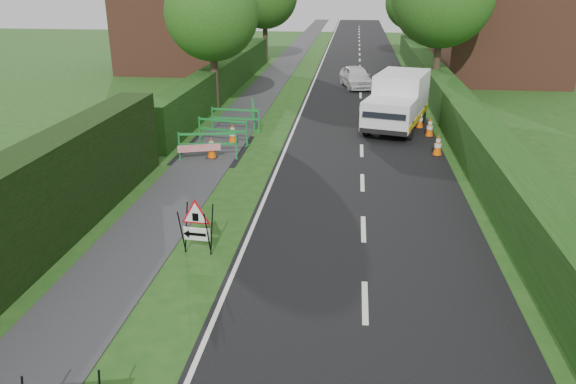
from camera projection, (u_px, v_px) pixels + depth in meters
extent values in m
plane|color=#1C4915|center=(231.00, 323.00, 10.51)|extent=(120.00, 120.00, 0.00)
cube|color=black|center=(360.00, 62.00, 42.69)|extent=(6.00, 90.00, 0.02)
cube|color=#2D2D30|center=(288.00, 61.00, 43.28)|extent=(2.00, 90.00, 0.02)
cube|color=#14380F|center=(226.00, 93.00, 31.45)|extent=(1.00, 24.00, 1.80)
cube|color=#14380F|center=(453.00, 125.00, 24.64)|extent=(1.20, 50.00, 1.50)
cube|color=brown|center=(178.00, 29.00, 38.42)|extent=(7.00, 7.00, 5.50)
cube|color=brown|center=(502.00, 35.00, 34.29)|extent=(7.00, 7.00, 5.50)
cube|color=brown|center=(475.00, 19.00, 47.17)|extent=(7.00, 7.00, 5.50)
cylinder|color=#2D2116|center=(215.00, 82.00, 27.22)|extent=(0.36, 0.36, 2.62)
sphere|color=#234612|center=(212.00, 13.00, 26.08)|extent=(4.40, 4.40, 4.40)
cylinder|color=#2D2116|center=(436.00, 69.00, 29.68)|extent=(0.36, 0.36, 2.97)
cylinder|color=#2D2116|center=(265.00, 44.00, 42.03)|extent=(0.36, 0.36, 2.80)
cylinder|color=#2D2116|center=(410.00, 42.00, 44.61)|extent=(0.36, 0.36, 2.45)
sphere|color=#234612|center=(413.00, 2.00, 43.53)|extent=(4.20, 4.20, 4.20)
cylinder|color=black|center=(182.00, 232.00, 12.85)|extent=(0.06, 0.36, 1.16)
cylinder|color=black|center=(186.00, 227.00, 13.12)|extent=(0.06, 0.36, 1.16)
cylinder|color=black|center=(208.00, 234.00, 12.74)|extent=(0.06, 0.36, 1.16)
cylinder|color=black|center=(212.00, 229.00, 13.01)|extent=(0.06, 0.36, 1.16)
cube|color=white|center=(197.00, 234.00, 12.94)|extent=(0.64, 0.07, 0.31)
cube|color=black|center=(197.00, 234.00, 12.92)|extent=(0.46, 0.05, 0.07)
cone|color=black|center=(186.00, 234.00, 12.97)|extent=(0.16, 0.20, 0.19)
cube|color=black|center=(195.00, 217.00, 12.76)|extent=(0.15, 0.02, 0.19)
cube|color=silver|center=(401.00, 94.00, 24.25)|extent=(2.66, 3.49, 1.85)
cube|color=silver|center=(389.00, 114.00, 22.34)|extent=(2.37, 2.43, 1.13)
cube|color=black|center=(384.00, 112.00, 21.41)|extent=(1.69, 0.65, 0.52)
cube|color=yellow|center=(374.00, 113.00, 24.07)|extent=(1.25, 4.59, 0.23)
cube|color=yellow|center=(419.00, 117.00, 23.40)|extent=(1.25, 4.59, 0.23)
cube|color=black|center=(383.00, 132.00, 21.70)|extent=(1.85, 0.60, 0.19)
cylinder|color=black|center=(367.00, 126.00, 22.81)|extent=(0.42, 0.80, 0.77)
cylinder|color=black|center=(410.00, 130.00, 22.21)|extent=(0.42, 0.80, 0.77)
cylinder|color=black|center=(384.00, 111.00, 25.49)|extent=(0.42, 0.80, 0.77)
cylinder|color=black|center=(422.00, 114.00, 24.90)|extent=(0.42, 0.80, 0.77)
cube|color=black|center=(437.00, 155.00, 20.37)|extent=(0.38, 0.38, 0.04)
cone|color=#F55907|center=(438.00, 145.00, 20.22)|extent=(0.32, 0.32, 0.75)
cylinder|color=white|center=(438.00, 146.00, 20.24)|extent=(0.25, 0.25, 0.14)
cylinder|color=white|center=(438.00, 141.00, 20.17)|extent=(0.17, 0.17, 0.10)
cube|color=black|center=(429.00, 136.00, 22.79)|extent=(0.38, 0.38, 0.04)
cone|color=#F55907|center=(430.00, 127.00, 22.65)|extent=(0.32, 0.32, 0.75)
cylinder|color=white|center=(430.00, 128.00, 22.66)|extent=(0.25, 0.25, 0.14)
cylinder|color=white|center=(430.00, 123.00, 22.60)|extent=(0.17, 0.17, 0.10)
cube|color=black|center=(419.00, 128.00, 24.08)|extent=(0.38, 0.38, 0.04)
cone|color=#F55907|center=(420.00, 119.00, 23.94)|extent=(0.32, 0.32, 0.75)
cylinder|color=white|center=(420.00, 119.00, 23.95)|extent=(0.25, 0.25, 0.14)
cylinder|color=white|center=(420.00, 115.00, 23.88)|extent=(0.17, 0.17, 0.10)
cube|color=black|center=(212.00, 158.00, 20.08)|extent=(0.38, 0.38, 0.04)
cone|color=#F55907|center=(211.00, 147.00, 19.93)|extent=(0.32, 0.32, 0.75)
cylinder|color=white|center=(212.00, 148.00, 19.95)|extent=(0.25, 0.25, 0.14)
cylinder|color=white|center=(211.00, 143.00, 19.88)|extent=(0.17, 0.17, 0.10)
cube|color=black|center=(233.00, 143.00, 21.88)|extent=(0.38, 0.38, 0.04)
cone|color=#F55907|center=(232.00, 133.00, 21.74)|extent=(0.32, 0.32, 0.75)
cylinder|color=white|center=(233.00, 134.00, 21.76)|extent=(0.25, 0.25, 0.14)
cylinder|color=white|center=(232.00, 129.00, 21.69)|extent=(0.17, 0.17, 0.10)
cube|color=#167C2D|center=(179.00, 146.00, 19.76)|extent=(0.06, 0.06, 1.00)
cube|color=#167C2D|center=(236.00, 145.00, 19.87)|extent=(0.06, 0.06, 1.00)
cube|color=#167C2D|center=(207.00, 134.00, 19.66)|extent=(1.98, 0.40, 0.08)
cube|color=#167C2D|center=(208.00, 144.00, 19.80)|extent=(1.98, 0.40, 0.08)
cube|color=#167C2D|center=(180.00, 159.00, 19.93)|extent=(0.12, 0.36, 0.04)
cube|color=#167C2D|center=(237.00, 158.00, 20.05)|extent=(0.12, 0.36, 0.04)
cube|color=#167C2D|center=(200.00, 129.00, 21.93)|extent=(0.06, 0.06, 1.00)
cube|color=#167C2D|center=(247.00, 134.00, 21.33)|extent=(0.06, 0.06, 1.00)
cube|color=#167C2D|center=(223.00, 121.00, 21.48)|extent=(1.97, 0.47, 0.08)
cube|color=#167C2D|center=(223.00, 130.00, 21.61)|extent=(1.97, 0.47, 0.08)
cube|color=#167C2D|center=(200.00, 141.00, 22.10)|extent=(0.13, 0.35, 0.04)
cube|color=#167C2D|center=(247.00, 146.00, 21.50)|extent=(0.13, 0.35, 0.04)
cube|color=#167C2D|center=(212.00, 119.00, 23.56)|extent=(0.05, 0.05, 1.00)
cube|color=#167C2D|center=(259.00, 121.00, 23.23)|extent=(0.05, 0.05, 1.00)
cube|color=#167C2D|center=(235.00, 110.00, 23.25)|extent=(2.00, 0.18, 0.08)
cube|color=#167C2D|center=(235.00, 118.00, 23.38)|extent=(2.00, 0.18, 0.08)
cube|color=#167C2D|center=(213.00, 130.00, 23.74)|extent=(0.08, 0.35, 0.04)
cube|color=#167C2D|center=(259.00, 132.00, 23.40)|extent=(0.08, 0.35, 0.04)
cube|color=#167C2D|center=(254.00, 119.00, 23.43)|extent=(0.06, 0.06, 1.00)
cube|color=#167C2D|center=(252.00, 109.00, 25.28)|extent=(0.06, 0.06, 1.00)
cube|color=#167C2D|center=(253.00, 104.00, 24.21)|extent=(0.48, 1.96, 0.08)
cube|color=#167C2D|center=(253.00, 113.00, 24.34)|extent=(0.48, 1.96, 0.08)
cube|color=#167C2D|center=(254.00, 131.00, 23.60)|extent=(0.35, 0.13, 0.04)
cube|color=#167C2D|center=(252.00, 119.00, 25.46)|extent=(0.35, 0.13, 0.04)
cube|color=red|center=(200.00, 160.00, 19.85)|extent=(1.43, 0.52, 0.25)
imported|color=silver|center=(356.00, 77.00, 32.71)|extent=(2.24, 3.87, 1.24)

